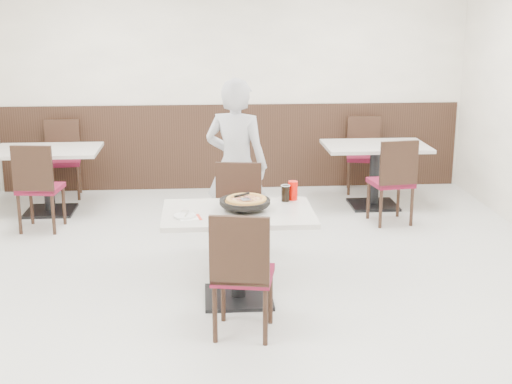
{
  "coord_description": "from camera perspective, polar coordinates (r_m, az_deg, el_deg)",
  "views": [
    {
      "loc": [
        -0.37,
        -5.62,
        2.34
      ],
      "look_at": [
        0.02,
        -0.3,
        0.93
      ],
      "focal_mm": 50.0,
      "sensor_mm": 36.0,
      "label": 1
    }
  ],
  "objects": [
    {
      "name": "pizza",
      "position": [
        5.71,
        -0.78,
        -0.79
      ],
      "size": [
        0.36,
        0.36,
        0.02
      ],
      "primitive_type": "cylinder",
      "rotation": [
        0.0,
        0.0,
        0.05
      ],
      "color": "gold",
      "rests_on": "pizza_pan"
    },
    {
      "name": "chair_near",
      "position": [
        5.16,
        -1.02,
        -6.41
      ],
      "size": [
        0.49,
        0.49,
        0.95
      ],
      "primitive_type": null,
      "rotation": [
        0.0,
        0.0,
        -0.19
      ],
      "color": "black",
      "rests_on": "floor"
    },
    {
      "name": "bg_chair_right_far",
      "position": [
        9.19,
        8.6,
        2.89
      ],
      "size": [
        0.49,
        0.49,
        0.95
      ],
      "primitive_type": null,
      "rotation": [
        0.0,
        0.0,
        2.96
      ],
      "color": "black",
      "rests_on": "floor"
    },
    {
      "name": "bg_chair_left_far",
      "position": [
        9.15,
        -15.21,
        2.49
      ],
      "size": [
        0.46,
        0.46,
        0.95
      ],
      "primitive_type": null,
      "rotation": [
        0.0,
        0.0,
        3.25
      ],
      "color": "black",
      "rests_on": "floor"
    },
    {
      "name": "diner_person",
      "position": [
        6.83,
        -1.59,
        2.11
      ],
      "size": [
        0.72,
        0.6,
        1.69
      ],
      "primitive_type": "imported",
      "rotation": [
        0.0,
        0.0,
        2.76
      ],
      "color": "#B7B7BC",
      "rests_on": "floor"
    },
    {
      "name": "bg_table_right",
      "position": [
        8.57,
        9.45,
        1.31
      ],
      "size": [
        1.27,
        0.91,
        0.75
      ],
      "primitive_type": null,
      "rotation": [
        0.0,
        0.0,
        -0.09
      ],
      "color": "beige",
      "rests_on": "floor"
    },
    {
      "name": "bg_chair_left_near",
      "position": [
        7.89,
        -16.88,
        0.44
      ],
      "size": [
        0.47,
        0.47,
        0.95
      ],
      "primitive_type": null,
      "rotation": [
        0.0,
        0.0,
        -0.12
      ],
      "color": "black",
      "rests_on": "floor"
    },
    {
      "name": "napkin",
      "position": [
        5.52,
        -5.36,
        -2.03
      ],
      "size": [
        0.18,
        0.18,
        0.0
      ],
      "primitive_type": "cube",
      "rotation": [
        0.0,
        0.0,
        0.19
      ],
      "color": "white",
      "rests_on": "main_table"
    },
    {
      "name": "floor",
      "position": [
        6.1,
        -0.44,
        -7.78
      ],
      "size": [
        7.0,
        7.0,
        0.0
      ],
      "primitive_type": "plane",
      "color": "#BABAB4",
      "rests_on": "ground"
    },
    {
      "name": "main_table",
      "position": [
        5.78,
        -1.42,
        -5.11
      ],
      "size": [
        1.24,
        0.86,
        0.75
      ],
      "primitive_type": null,
      "rotation": [
        0.0,
        0.0,
        0.05
      ],
      "color": "beige",
      "rests_on": "floor"
    },
    {
      "name": "wall_front",
      "position": [
        2.35,
        5.24,
        -8.89
      ],
      "size": [
        6.0,
        0.04,
        2.8
      ],
      "primitive_type": "cube",
      "color": "beige",
      "rests_on": "floor"
    },
    {
      "name": "cola_glass",
      "position": [
        5.94,
        2.37,
        -0.13
      ],
      "size": [
        0.07,
        0.07,
        0.13
      ],
      "primitive_type": "cylinder",
      "rotation": [
        0.0,
        0.0,
        0.05
      ],
      "color": "black",
      "rests_on": "main_table"
    },
    {
      "name": "pizza_pan",
      "position": [
        5.68,
        -0.9,
        -1.05
      ],
      "size": [
        0.39,
        0.39,
        0.01
      ],
      "primitive_type": "cylinder",
      "rotation": [
        0.0,
        0.0,
        0.05
      ],
      "color": "black",
      "rests_on": "trivet"
    },
    {
      "name": "red_cup",
      "position": [
        5.98,
        2.97,
        0.12
      ],
      "size": [
        0.08,
        0.08,
        0.16
      ],
      "primitive_type": "cylinder",
      "rotation": [
        0.0,
        0.0,
        0.05
      ],
      "color": "red",
      "rests_on": "main_table"
    },
    {
      "name": "bg_table_left",
      "position": [
        8.54,
        -16.28,
        0.86
      ],
      "size": [
        1.27,
        0.9,
        0.75
      ],
      "primitive_type": null,
      "rotation": [
        0.0,
        0.0,
        0.09
      ],
      "color": "beige",
      "rests_on": "floor"
    },
    {
      "name": "trivet",
      "position": [
        5.67,
        -1.12,
        -1.33
      ],
      "size": [
        0.14,
        0.14,
        0.04
      ],
      "primitive_type": "cylinder",
      "rotation": [
        0.0,
        0.0,
        0.05
      ],
      "color": "black",
      "rests_on": "main_table"
    },
    {
      "name": "bg_chair_right_near",
      "position": [
        7.93,
        10.73,
        0.91
      ],
      "size": [
        0.48,
        0.48,
        0.95
      ],
      "primitive_type": null,
      "rotation": [
        0.0,
        0.0,
        0.15
      ],
      "color": "black",
      "rests_on": "floor"
    },
    {
      "name": "chair_far",
      "position": [
        6.41,
        -1.56,
        -2.15
      ],
      "size": [
        0.48,
        0.48,
        0.95
      ],
      "primitive_type": null,
      "rotation": [
        0.0,
        0.0,
        2.99
      ],
      "color": "black",
      "rests_on": "floor"
    },
    {
      "name": "wall_back",
      "position": [
        9.18,
        -1.93,
        8.89
      ],
      "size": [
        6.0,
        0.04,
        2.8
      ],
      "primitive_type": "cube",
      "color": "beige",
      "rests_on": "floor"
    },
    {
      "name": "wainscot_back",
      "position": [
        9.29,
        -1.88,
        3.65
      ],
      "size": [
        5.9,
        0.03,
        1.1
      ],
      "primitive_type": "cube",
      "color": "black",
      "rests_on": "floor"
    },
    {
      "name": "fork",
      "position": [
        5.55,
        -5.57,
        -1.76
      ],
      "size": [
        0.04,
        0.16,
        0.0
      ],
      "primitive_type": "cube",
      "rotation": [
        0.0,
        0.0,
        -0.16
      ],
      "color": "white",
      "rests_on": "side_plate"
    },
    {
      "name": "side_plate",
      "position": [
        5.54,
        -5.72,
        -1.91
      ],
      "size": [
        0.18,
        0.18,
        0.01
      ],
      "primitive_type": "cylinder",
      "rotation": [
        0.0,
        0.0,
        0.05
      ],
      "color": "silver",
      "rests_on": "napkin"
    },
    {
      "name": "pizza_server",
      "position": [
        5.66,
        -0.84,
        -0.58
      ],
      "size": [
        0.09,
        0.1,
        0.0
      ],
      "primitive_type": "cube",
      "rotation": [
        0.0,
        0.0,
        0.23
      ],
      "color": "white",
      "rests_on": "pizza"
    }
  ]
}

